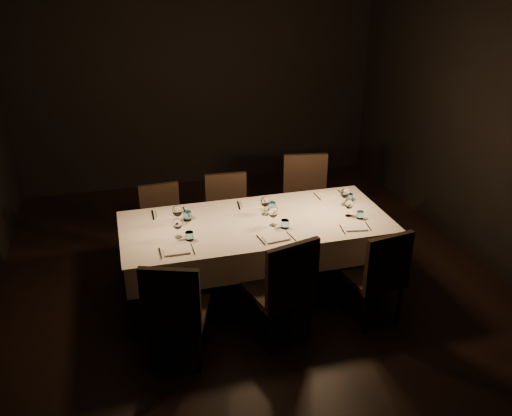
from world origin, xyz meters
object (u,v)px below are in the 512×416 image
object	(u,v)px
dining_table	(256,228)
chair_far_right	(306,197)
chair_far_left	(162,221)
chair_far_center	(228,213)
chair_near_right	(379,273)
chair_near_center	(284,286)
chair_near_left	(175,308)

from	to	relation	value
dining_table	chair_far_right	bearing A→B (deg)	45.32
chair_far_left	chair_far_right	size ratio (longest dim) A/B	0.85
chair_far_left	chair_far_center	size ratio (longest dim) A/B	0.94
dining_table	chair_near_right	xyz separation A→B (m)	(0.90, -0.78, -0.17)
chair_far_right	chair_near_center	bearing A→B (deg)	-106.24
chair_near_center	chair_far_right	distance (m)	1.82
chair_near_right	chair_far_center	xyz separation A→B (m)	(-1.01, 1.53, -0.00)
chair_near_center	chair_far_left	bearing A→B (deg)	-77.48
chair_near_left	chair_near_center	xyz separation A→B (m)	(0.91, 0.04, 0.02)
dining_table	chair_near_left	size ratio (longest dim) A/B	2.63
dining_table	chair_far_right	xyz separation A→B (m)	(0.81, 0.82, -0.13)
chair_far_left	dining_table	bearing A→B (deg)	-48.32
chair_near_center	chair_near_right	distance (m)	0.89
chair_near_right	dining_table	bearing A→B (deg)	-49.41
chair_near_left	chair_far_center	xyz separation A→B (m)	(0.78, 1.60, -0.01)
chair_near_center	chair_near_left	bearing A→B (deg)	-11.99
chair_far_left	chair_far_center	bearing A→B (deg)	-7.55
chair_near_left	chair_far_center	size ratio (longest dim) A/B	1.03
chair_near_center	chair_far_left	size ratio (longest dim) A/B	1.15
dining_table	chair_near_center	xyz separation A→B (m)	(0.02, -0.81, -0.14)
chair_far_right	chair_near_left	bearing A→B (deg)	-125.70
dining_table	chair_far_center	distance (m)	0.78
chair_far_left	chair_near_right	bearing A→B (deg)	-46.40
chair_far_left	chair_far_right	world-z (taller)	chair_far_right
dining_table	chair_near_left	distance (m)	1.24
chair_near_right	chair_far_right	distance (m)	1.60
chair_far_left	chair_far_right	xyz separation A→B (m)	(1.62, 0.02, 0.07)
chair_near_center	chair_far_center	world-z (taller)	chair_near_center
chair_near_right	chair_far_left	bearing A→B (deg)	-51.23
dining_table	chair_far_left	bearing A→B (deg)	135.45
dining_table	chair_near_left	world-z (taller)	chair_near_left
chair_near_left	chair_far_center	world-z (taller)	chair_near_left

